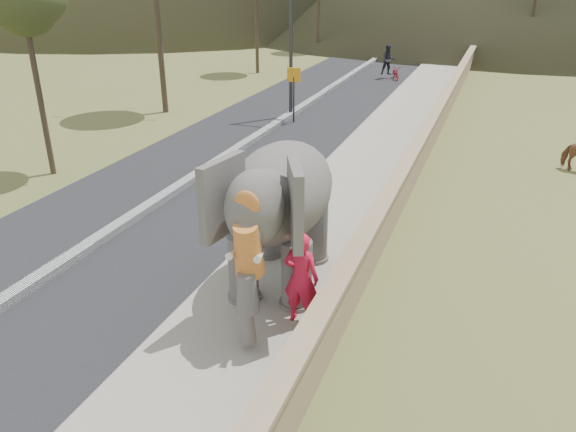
% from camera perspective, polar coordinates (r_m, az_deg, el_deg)
% --- Properties ---
extents(ground, '(160.00, 160.00, 0.00)m').
position_cam_1_polar(ground, '(12.00, -1.77, -8.22)').
color(ground, olive).
rests_on(ground, ground).
extents(road, '(7.00, 120.00, 0.03)m').
position_cam_1_polar(road, '(22.25, -3.89, 7.37)').
color(road, black).
rests_on(road, ground).
extents(median, '(0.35, 120.00, 0.22)m').
position_cam_1_polar(median, '(22.22, -3.90, 7.61)').
color(median, black).
rests_on(median, ground).
extents(walkway, '(3.00, 120.00, 0.15)m').
position_cam_1_polar(walkway, '(20.73, 8.87, 6.05)').
color(walkway, '#9E9687').
rests_on(walkway, ground).
extents(parapet, '(0.30, 120.00, 1.10)m').
position_cam_1_polar(parapet, '(20.34, 13.51, 6.71)').
color(parapet, tan).
rests_on(parapet, ground).
extents(lamppost, '(1.76, 0.36, 8.00)m').
position_cam_1_polar(lamppost, '(25.48, 1.00, 20.68)').
color(lamppost, '#2A2B2F').
rests_on(lamppost, ground).
extents(signboard, '(0.60, 0.08, 2.40)m').
position_cam_1_polar(signboard, '(24.92, 0.59, 13.11)').
color(signboard, '#2D2D33').
rests_on(signboard, ground).
extents(elephant_and_man, '(2.78, 4.63, 3.17)m').
position_cam_1_polar(elephant_and_man, '(11.66, -0.69, 0.38)').
color(elephant_and_man, '#67625D').
rests_on(elephant_and_man, ground).
extents(motorcyclist, '(1.58, 1.65, 2.04)m').
position_cam_1_polar(motorcyclist, '(35.83, 10.45, 14.85)').
color(motorcyclist, maroon).
rests_on(motorcyclist, ground).
extents(trees, '(47.95, 43.56, 9.38)m').
position_cam_1_polar(trees, '(38.86, 18.83, 19.44)').
color(trees, '#473828').
rests_on(trees, ground).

